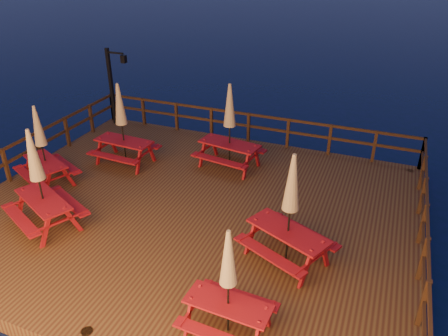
{
  "coord_description": "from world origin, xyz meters",
  "views": [
    {
      "loc": [
        4.61,
        -9.1,
        7.03
      ],
      "look_at": [
        0.74,
        0.6,
        1.51
      ],
      "focal_mm": 35.0,
      "sensor_mm": 36.0,
      "label": 1
    }
  ],
  "objects_px": {
    "lamp_post": "(114,80)",
    "picnic_table_0": "(122,123)",
    "picnic_table_1": "(290,208)",
    "picnic_table_2": "(230,125)"
  },
  "relations": [
    {
      "from": "picnic_table_0",
      "to": "picnic_table_2",
      "type": "xyz_separation_m",
      "value": [
        3.29,
        1.03,
        0.04
      ]
    },
    {
      "from": "lamp_post",
      "to": "picnic_table_0",
      "type": "height_order",
      "value": "lamp_post"
    },
    {
      "from": "lamp_post",
      "to": "picnic_table_1",
      "type": "height_order",
      "value": "lamp_post"
    },
    {
      "from": "lamp_post",
      "to": "picnic_table_0",
      "type": "distance_m",
      "value": 3.61
    },
    {
      "from": "picnic_table_1",
      "to": "picnic_table_2",
      "type": "xyz_separation_m",
      "value": [
        -2.91,
        3.87,
        0.03
      ]
    },
    {
      "from": "picnic_table_0",
      "to": "picnic_table_2",
      "type": "relative_size",
      "value": 0.97
    },
    {
      "from": "picnic_table_0",
      "to": "picnic_table_1",
      "type": "xyz_separation_m",
      "value": [
        6.2,
        -2.84,
        0.01
      ]
    },
    {
      "from": "picnic_table_2",
      "to": "lamp_post",
      "type": "bearing_deg",
      "value": 170.73
    },
    {
      "from": "picnic_table_1",
      "to": "picnic_table_0",
      "type": "bearing_deg",
      "value": 179.79
    },
    {
      "from": "lamp_post",
      "to": "picnic_table_1",
      "type": "relative_size",
      "value": 1.1
    }
  ]
}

